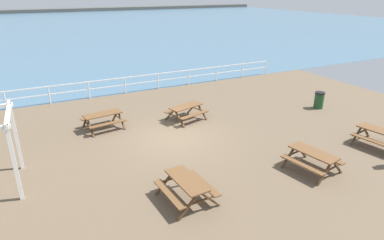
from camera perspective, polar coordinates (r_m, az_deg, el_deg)
name	(u,v)px	position (r m, az deg, el deg)	size (l,w,h in m)	color
ground_plane	(174,139)	(15.45, -3.07, -3.32)	(30.00, 24.00, 0.20)	brown
sea_band	(52,27)	(66.13, -22.80, 14.49)	(142.00, 90.00, 0.01)	#476B84
distant_shoreline	(36,12)	(108.91, -25.13, 16.37)	(142.00, 6.00, 1.80)	#4C4C47
seaward_railing	(125,82)	(22.07, -11.44, 6.38)	(23.07, 0.07, 1.08)	white
picnic_table_near_left	(186,185)	(10.81, -0.95, -11.00)	(1.63, 1.88, 0.80)	brown
picnic_table_near_right	(313,156)	(13.25, 20.01, -5.89)	(1.79, 2.02, 0.80)	brown
picnic_table_mid_centre	(103,117)	(16.72, -15.03, 0.46)	(2.00, 1.76, 0.80)	brown
picnic_table_far_left	(380,134)	(16.41, 29.49, -2.13)	(1.78, 2.01, 0.80)	brown
picnic_table_far_right	(186,109)	(17.22, -1.01, 1.86)	(2.14, 1.93, 0.80)	brown
litter_bin	(319,100)	(20.33, 20.95, 3.22)	(0.55, 0.55, 0.95)	#1E4723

